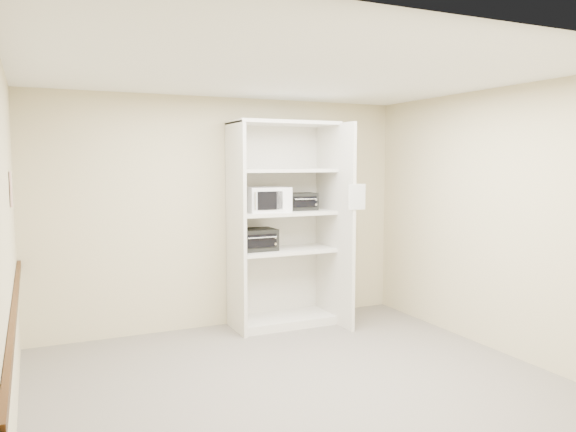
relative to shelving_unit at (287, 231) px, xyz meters
name	(u,v)px	position (x,y,z in m)	size (l,w,h in m)	color
floor	(298,383)	(-0.67, -1.70, -1.13)	(4.50, 4.00, 0.01)	#615C54
ceiling	(299,72)	(-0.67, -1.70, 1.57)	(4.50, 4.00, 0.01)	white
wall_back	(225,213)	(-0.67, 0.30, 0.22)	(4.50, 0.02, 2.70)	beige
wall_front	(459,273)	(-0.67, -3.70, 0.22)	(4.50, 0.02, 2.70)	beige
wall_left	(8,248)	(-2.92, -1.70, 0.22)	(0.02, 4.00, 2.70)	beige
wall_right	(495,220)	(1.58, -1.70, 0.22)	(0.02, 4.00, 2.70)	beige
shelving_unit	(287,231)	(0.00, 0.00, 0.00)	(1.24, 0.92, 2.42)	silver
microwave	(267,199)	(-0.26, -0.02, 0.38)	(0.48, 0.37, 0.29)	white
toaster_oven_upper	(301,201)	(0.21, 0.05, 0.34)	(0.36, 0.27, 0.21)	black
toaster_oven_lower	(256,240)	(-0.39, 0.03, -0.08)	(0.45, 0.34, 0.25)	black
paper_sign	(357,197)	(0.58, -0.63, 0.43)	(0.22, 0.01, 0.28)	white
chair_rail	(14,311)	(-2.89, -1.70, -0.23)	(0.04, 3.98, 0.08)	black
wall_poster	(11,189)	(-2.90, -0.83, 0.59)	(0.01, 0.21, 0.30)	silver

